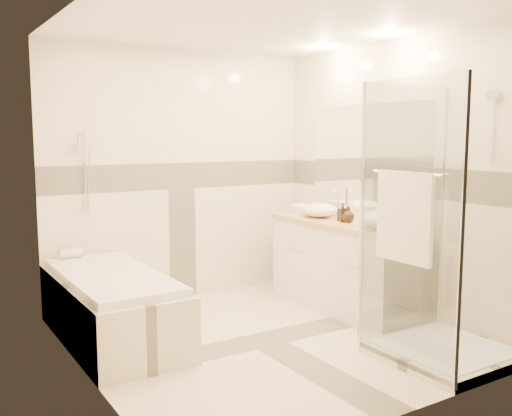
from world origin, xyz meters
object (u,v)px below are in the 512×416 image
bathtub (112,303)px  amenity_bottle_a (343,212)px  vanity (344,265)px  amenity_bottle_b (348,214)px  vessel_sink_near (320,210)px  shower_enclosure (428,292)px  vessel_sink_far (383,219)px

bathtub → amenity_bottle_a: 2.25m
vanity → amenity_bottle_b: amenity_bottle_b is taller
vessel_sink_near → amenity_bottle_b: (0.00, -0.41, 0.00)m
shower_enclosure → vessel_sink_far: 0.91m
bathtub → vessel_sink_far: (2.13, -0.87, 0.63)m
vanity → amenity_bottle_b: size_ratio=10.87×
vanity → amenity_bottle_b: (-0.02, -0.07, 0.50)m
vessel_sink_far → amenity_bottle_b: size_ratio=2.81×
vessel_sink_near → amenity_bottle_b: bearing=-90.0°
bathtub → amenity_bottle_b: amenity_bottle_b is taller
vanity → shower_enclosure: size_ratio=0.79×
bathtub → vessel_sink_near: (2.13, -0.00, 0.61)m
amenity_bottle_a → vanity: bearing=-29.6°
amenity_bottle_a → vessel_sink_far: bearing=-90.0°
vessel_sink_far → amenity_bottle_a: amenity_bottle_a is taller
bathtub → amenity_bottle_b: 2.26m
vessel_sink_near → vanity: bearing=-86.7°
shower_enclosure → vessel_sink_near: shower_enclosure is taller
shower_enclosure → bathtub: bearing=138.9°
bathtub → vessel_sink_far: vessel_sink_far is taller
vessel_sink_near → vessel_sink_far: vessel_sink_far is taller
bathtub → shower_enclosure: (1.86, -1.62, 0.20)m
vanity → amenity_bottle_a: 0.51m
vessel_sink_far → amenity_bottle_a: size_ratio=2.42×
amenity_bottle_b → amenity_bottle_a: bearing=90.0°
vanity → vessel_sink_near: 0.60m
shower_enclosure → vessel_sink_far: bearing=70.1°
vanity → amenity_bottle_b: 0.50m
bathtub → vanity: 2.18m
vessel_sink_near → bathtub: bearing=179.9°
vessel_sink_far → amenity_bottle_a: 0.53m
amenity_bottle_b → vessel_sink_far: bearing=-90.0°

